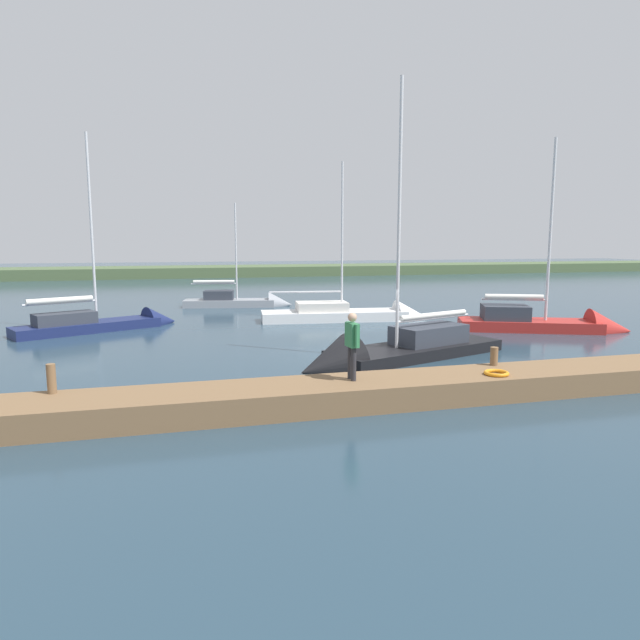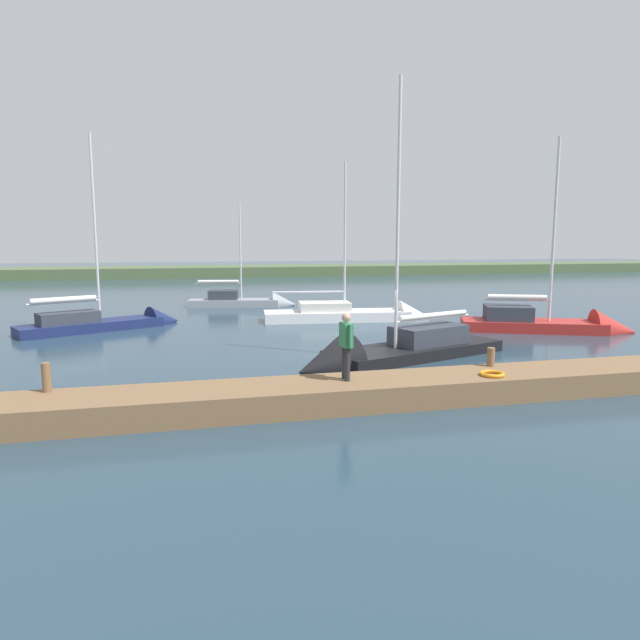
{
  "view_description": "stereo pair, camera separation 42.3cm",
  "coord_description": "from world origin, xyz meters",
  "px_view_note": "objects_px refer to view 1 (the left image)",
  "views": [
    {
      "loc": [
        6.3,
        18.75,
        4.17
      ],
      "look_at": [
        0.84,
        -2.19,
        1.07
      ],
      "focal_mm": 30.72,
      "sensor_mm": 36.0,
      "label": 1
    },
    {
      "loc": [
        5.89,
        18.85,
        4.17
      ],
      "look_at": [
        0.84,
        -2.19,
        1.07
      ],
      "focal_mm": 30.72,
      "sensor_mm": 36.0,
      "label": 2
    }
  ],
  "objects_px": {
    "sailboat_behind_pier": "(245,303)",
    "sailboat_outer_mooring": "(554,327)",
    "sailboat_mid_channel": "(109,325)",
    "person_on_dock": "(352,341)",
    "mooring_post_far": "(51,379)",
    "life_ring_buoy": "(496,373)",
    "mooring_post_near": "(494,356)",
    "sailboat_near_dock": "(357,318)",
    "sailboat_far_right": "(384,356)"
  },
  "relations": [
    {
      "from": "person_on_dock",
      "to": "sailboat_far_right",
      "type": "bearing_deg",
      "value": 54.81
    },
    {
      "from": "mooring_post_near",
      "to": "sailboat_outer_mooring",
      "type": "distance_m",
      "value": 11.81
    },
    {
      "from": "sailboat_near_dock",
      "to": "sailboat_far_right",
      "type": "relative_size",
      "value": 0.86
    },
    {
      "from": "sailboat_mid_channel",
      "to": "sailboat_outer_mooring",
      "type": "height_order",
      "value": "sailboat_mid_channel"
    },
    {
      "from": "sailboat_behind_pier",
      "to": "mooring_post_near",
      "type": "bearing_deg",
      "value": -68.69
    },
    {
      "from": "sailboat_mid_channel",
      "to": "person_on_dock",
      "type": "distance_m",
      "value": 16.49
    },
    {
      "from": "sailboat_near_dock",
      "to": "sailboat_mid_channel",
      "type": "height_order",
      "value": "sailboat_mid_channel"
    },
    {
      "from": "mooring_post_far",
      "to": "sailboat_mid_channel",
      "type": "distance_m",
      "value": 14.07
    },
    {
      "from": "life_ring_buoy",
      "to": "sailboat_behind_pier",
      "type": "bearing_deg",
      "value": -80.16
    },
    {
      "from": "life_ring_buoy",
      "to": "sailboat_outer_mooring",
      "type": "height_order",
      "value": "sailboat_outer_mooring"
    },
    {
      "from": "mooring_post_far",
      "to": "person_on_dock",
      "type": "bearing_deg",
      "value": 175.54
    },
    {
      "from": "life_ring_buoy",
      "to": "sailboat_mid_channel",
      "type": "distance_m",
      "value": 18.92
    },
    {
      "from": "sailboat_outer_mooring",
      "to": "mooring_post_far",
      "type": "bearing_deg",
      "value": -134.79
    },
    {
      "from": "sailboat_near_dock",
      "to": "mooring_post_far",
      "type": "bearing_deg",
      "value": -125.05
    },
    {
      "from": "sailboat_behind_pier",
      "to": "person_on_dock",
      "type": "relative_size",
      "value": 4.21
    },
    {
      "from": "sailboat_near_dock",
      "to": "sailboat_mid_channel",
      "type": "xyz_separation_m",
      "value": [
        12.53,
        0.03,
        0.11
      ]
    },
    {
      "from": "mooring_post_near",
      "to": "sailboat_near_dock",
      "type": "distance_m",
      "value": 14.1
    },
    {
      "from": "mooring_post_far",
      "to": "sailboat_near_dock",
      "type": "xyz_separation_m",
      "value": [
        -12.21,
        -14.07,
        -0.89
      ]
    },
    {
      "from": "sailboat_behind_pier",
      "to": "sailboat_outer_mooring",
      "type": "relative_size",
      "value": 0.75
    },
    {
      "from": "sailboat_outer_mooring",
      "to": "person_on_dock",
      "type": "distance_m",
      "value": 15.69
    },
    {
      "from": "life_ring_buoy",
      "to": "person_on_dock",
      "type": "xyz_separation_m",
      "value": [
        3.9,
        -0.48,
        0.96
      ]
    },
    {
      "from": "life_ring_buoy",
      "to": "sailboat_mid_channel",
      "type": "height_order",
      "value": "sailboat_mid_channel"
    },
    {
      "from": "mooring_post_near",
      "to": "sailboat_near_dock",
      "type": "relative_size",
      "value": 0.06
    },
    {
      "from": "sailboat_far_right",
      "to": "sailboat_outer_mooring",
      "type": "distance_m",
      "value": 11.0
    },
    {
      "from": "sailboat_behind_pier",
      "to": "sailboat_mid_channel",
      "type": "height_order",
      "value": "sailboat_mid_channel"
    },
    {
      "from": "sailboat_mid_channel",
      "to": "sailboat_behind_pier",
      "type": "bearing_deg",
      "value": 19.01
    },
    {
      "from": "sailboat_mid_channel",
      "to": "person_on_dock",
      "type": "xyz_separation_m",
      "value": [
        -7.52,
        14.6,
        1.44
      ]
    },
    {
      "from": "mooring_post_near",
      "to": "sailboat_near_dock",
      "type": "xyz_separation_m",
      "value": [
        -0.54,
        -14.07,
        -0.8
      ]
    },
    {
      "from": "mooring_post_far",
      "to": "sailboat_outer_mooring",
      "type": "height_order",
      "value": "sailboat_outer_mooring"
    },
    {
      "from": "person_on_dock",
      "to": "mooring_post_far",
      "type": "bearing_deg",
      "value": 170.64
    },
    {
      "from": "sailboat_mid_channel",
      "to": "sailboat_outer_mooring",
      "type": "distance_m",
      "value": 21.21
    },
    {
      "from": "mooring_post_far",
      "to": "mooring_post_near",
      "type": "bearing_deg",
      "value": 180.0
    },
    {
      "from": "sailboat_behind_pier",
      "to": "person_on_dock",
      "type": "bearing_deg",
      "value": -80.28
    },
    {
      "from": "mooring_post_near",
      "to": "sailboat_outer_mooring",
      "type": "height_order",
      "value": "sailboat_outer_mooring"
    },
    {
      "from": "mooring_post_near",
      "to": "mooring_post_far",
      "type": "xyz_separation_m",
      "value": [
        11.67,
        0.0,
        0.09
      ]
    },
    {
      "from": "life_ring_buoy",
      "to": "sailboat_behind_pier",
      "type": "xyz_separation_m",
      "value": [
        3.97,
        -22.87,
        -0.49
      ]
    },
    {
      "from": "sailboat_far_right",
      "to": "sailboat_mid_channel",
      "type": "relative_size",
      "value": 1.09
    },
    {
      "from": "mooring_post_far",
      "to": "sailboat_behind_pier",
      "type": "height_order",
      "value": "sailboat_behind_pier"
    },
    {
      "from": "sailboat_behind_pier",
      "to": "person_on_dock",
      "type": "height_order",
      "value": "sailboat_behind_pier"
    },
    {
      "from": "mooring_post_far",
      "to": "life_ring_buoy",
      "type": "relative_size",
      "value": 1.07
    },
    {
      "from": "mooring_post_near",
      "to": "sailboat_far_right",
      "type": "bearing_deg",
      "value": -66.64
    },
    {
      "from": "sailboat_near_dock",
      "to": "person_on_dock",
      "type": "xyz_separation_m",
      "value": [
        5.02,
        14.63,
        1.55
      ]
    },
    {
      "from": "sailboat_behind_pier",
      "to": "person_on_dock",
      "type": "distance_m",
      "value": 22.44
    },
    {
      "from": "life_ring_buoy",
      "to": "person_on_dock",
      "type": "height_order",
      "value": "person_on_dock"
    },
    {
      "from": "life_ring_buoy",
      "to": "sailboat_outer_mooring",
      "type": "bearing_deg",
      "value": -134.01
    },
    {
      "from": "sailboat_behind_pier",
      "to": "person_on_dock",
      "type": "xyz_separation_m",
      "value": [
        -0.06,
        22.39,
        1.45
      ]
    },
    {
      "from": "sailboat_behind_pier",
      "to": "sailboat_outer_mooring",
      "type": "height_order",
      "value": "sailboat_outer_mooring"
    },
    {
      "from": "sailboat_far_right",
      "to": "sailboat_mid_channel",
      "type": "distance_m",
      "value": 14.28
    },
    {
      "from": "sailboat_far_right",
      "to": "sailboat_mid_channel",
      "type": "xyz_separation_m",
      "value": [
        10.23,
        -9.96,
        0.05
      ]
    },
    {
      "from": "sailboat_mid_channel",
      "to": "person_on_dock",
      "type": "height_order",
      "value": "sailboat_mid_channel"
    }
  ]
}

